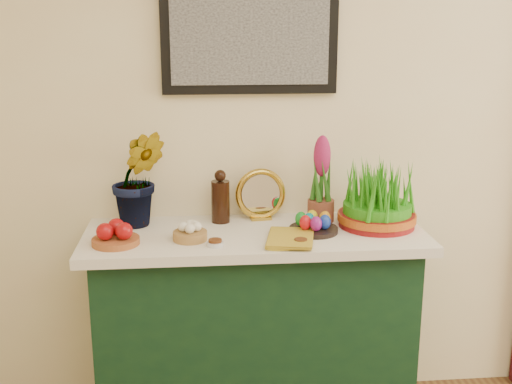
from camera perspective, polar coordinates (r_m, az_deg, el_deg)
The scene contains 13 objects.
sideboard at distance 2.83m, azimuth -0.10°, elevation -12.47°, with size 1.30×0.45×0.85m, color #13361B.
tablecloth at distance 2.66m, azimuth -0.10°, elevation -3.90°, with size 1.40×0.55×0.04m, color silver.
hyacinth_green at distance 2.70m, azimuth -10.46°, elevation 2.56°, with size 0.27×0.23×0.54m, color #29681A.
apple_bowl at distance 2.54m, azimuth -12.39°, elevation -3.73°, with size 0.19×0.19×0.09m.
garlic_basket at distance 2.55m, azimuth -5.89°, elevation -3.60°, with size 0.14×0.14×0.08m.
vinegar_cruet at distance 2.75m, azimuth -3.18°, elevation -0.64°, with size 0.08×0.08×0.23m.
mirror at distance 2.79m, azimuth 0.41°, elevation -0.25°, with size 0.23×0.08×0.22m.
book at distance 2.53m, azimuth 1.03°, elevation -4.02°, with size 0.16×0.24×0.03m, color gold.
spice_dish_left at distance 2.48m, azimuth -3.65°, elevation -4.54°, with size 0.06×0.06×0.03m.
spice_dish_right at distance 2.49m, azimuth 3.99°, elevation -4.49°, with size 0.06×0.06×0.03m.
egg_plate at distance 2.64m, azimuth 5.13°, elevation -2.90°, with size 0.26×0.26×0.08m.
hyacinth_pink at distance 2.75m, azimuth 5.83°, elevation 0.79°, with size 0.11×0.11×0.38m.
wheatgrass_sabzeh at distance 2.73m, azimuth 10.75°, elevation -0.62°, with size 0.33×0.33×0.27m.
Camera 1 is at (-0.73, -0.50, 1.72)m, focal length 45.00 mm.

